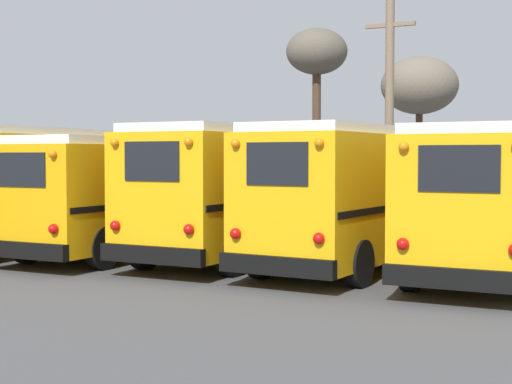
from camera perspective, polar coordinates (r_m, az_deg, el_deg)
ground_plane at (r=20.06m, az=-0.22°, el=-4.75°), size 160.00×160.00×0.00m
school_bus_0 at (r=22.72m, az=-15.32°, el=0.60°), size 2.97×10.26×3.34m
school_bus_1 at (r=21.62m, az=-7.35°, el=0.18°), size 2.58×10.18×3.04m
school_bus_2 at (r=20.14m, az=0.12°, el=0.38°), size 2.64×9.48×3.28m
school_bus_3 at (r=19.21m, az=8.76°, el=0.14°), size 2.98×10.24×3.24m
school_bus_4 at (r=18.64m, az=17.99°, el=-0.15°), size 2.66×10.54×3.16m
utility_pole at (r=27.99m, az=9.68°, el=5.91°), size 1.80×0.31×8.13m
bare_tree_2 at (r=32.71m, az=4.44°, el=9.76°), size 2.52×2.52×7.82m
bare_tree_3 at (r=38.96m, az=11.80°, el=7.52°), size 3.72×3.72×7.39m
fence_line at (r=26.44m, az=6.95°, el=-0.83°), size 20.43×0.06×1.42m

